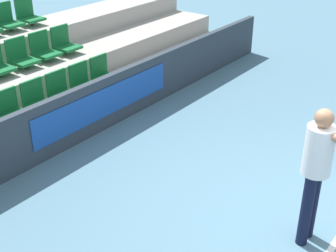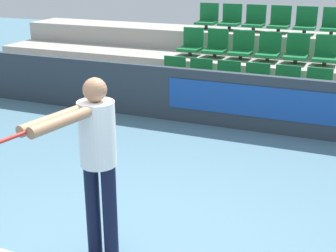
# 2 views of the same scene
# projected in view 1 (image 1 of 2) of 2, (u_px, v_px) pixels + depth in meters

# --- Properties ---
(ground_plane) EXTENTS (30.00, 30.00, 0.00)m
(ground_plane) POSITION_uv_depth(u_px,v_px,m) (331.00, 242.00, 5.44)
(ground_plane) COLOR slate
(court_baseline) EXTENTS (4.01, 0.08, 0.01)m
(court_baseline) POSITION_uv_depth(u_px,v_px,m) (335.00, 243.00, 5.41)
(court_baseline) COLOR white
(court_baseline) RESTS_ON ground
(barrier_wall) EXTENTS (11.33, 0.14, 0.91)m
(barrier_wall) POSITION_uv_depth(u_px,v_px,m) (81.00, 114.00, 7.45)
(barrier_wall) COLOR #2D3842
(barrier_wall) RESTS_ON ground
(bleacher_tier_front) EXTENTS (10.93, 1.01, 0.39)m
(bleacher_tier_front) POSITION_uv_depth(u_px,v_px,m) (58.00, 119.00, 7.88)
(bleacher_tier_front) COLOR #ADA89E
(bleacher_tier_front) RESTS_ON ground
(bleacher_tier_middle) EXTENTS (10.93, 1.01, 0.79)m
(bleacher_tier_middle) POSITION_uv_depth(u_px,v_px,m) (19.00, 94.00, 8.33)
(bleacher_tier_middle) COLOR #ADA89E
(bleacher_tier_middle) RESTS_ON ground
(stadium_chair_1) EXTENTS (0.41, 0.43, 0.52)m
(stadium_chair_1) POSITION_uv_depth(u_px,v_px,m) (11.00, 110.00, 7.22)
(stadium_chair_1) COLOR #333333
(stadium_chair_1) RESTS_ON bleacher_tier_front
(stadium_chair_2) EXTENTS (0.41, 0.43, 0.52)m
(stadium_chair_2) POSITION_uv_depth(u_px,v_px,m) (38.00, 100.00, 7.58)
(stadium_chair_2) COLOR #333333
(stadium_chair_2) RESTS_ON bleacher_tier_front
(stadium_chair_3) EXTENTS (0.41, 0.43, 0.52)m
(stadium_chair_3) POSITION_uv_depth(u_px,v_px,m) (62.00, 90.00, 7.94)
(stadium_chair_3) COLOR #333333
(stadium_chair_3) RESTS_ON bleacher_tier_front
(stadium_chair_4) EXTENTS (0.41, 0.43, 0.52)m
(stadium_chair_4) POSITION_uv_depth(u_px,v_px,m) (84.00, 81.00, 8.30)
(stadium_chair_4) COLOR #333333
(stadium_chair_4) RESTS_ON bleacher_tier_front
(stadium_chair_5) EXTENTS (0.41, 0.43, 0.52)m
(stadium_chair_5) POSITION_uv_depth(u_px,v_px,m) (104.00, 73.00, 8.66)
(stadium_chair_5) COLOR #333333
(stadium_chair_5) RESTS_ON bleacher_tier_front
(stadium_chair_9) EXTENTS (0.41, 0.43, 0.52)m
(stadium_chair_9) POSITION_uv_depth(u_px,v_px,m) (21.00, 56.00, 8.30)
(stadium_chair_9) COLOR #333333
(stadium_chair_9) RESTS_ON bleacher_tier_middle
(stadium_chair_10) EXTENTS (0.41, 0.43, 0.52)m
(stadium_chair_10) POSITION_uv_depth(u_px,v_px,m) (44.00, 49.00, 8.67)
(stadium_chair_10) COLOR #333333
(stadium_chair_10) RESTS_ON bleacher_tier_middle
(stadium_chair_11) EXTENTS (0.41, 0.43, 0.52)m
(stadium_chair_11) POSITION_uv_depth(u_px,v_px,m) (65.00, 43.00, 9.03)
(stadium_chair_11) COLOR #333333
(stadium_chair_11) RESTS_ON bleacher_tier_middle
(stadium_chair_16) EXTENTS (0.41, 0.43, 0.52)m
(stadium_chair_16) POSITION_uv_depth(u_px,v_px,m) (7.00, 20.00, 9.03)
(stadium_chair_16) COLOR #333333
(stadium_chair_16) RESTS_ON bleacher_tier_back
(stadium_chair_17) EXTENTS (0.41, 0.43, 0.52)m
(stadium_chair_17) POSITION_uv_depth(u_px,v_px,m) (29.00, 15.00, 9.39)
(stadium_chair_17) COLOR #333333
(stadium_chair_17) RESTS_ON bleacher_tier_back
(tennis_player) EXTENTS (0.42, 1.49, 1.68)m
(tennis_player) POSITION_uv_depth(u_px,v_px,m) (322.00, 166.00, 4.97)
(tennis_player) COLOR black
(tennis_player) RESTS_ON ground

